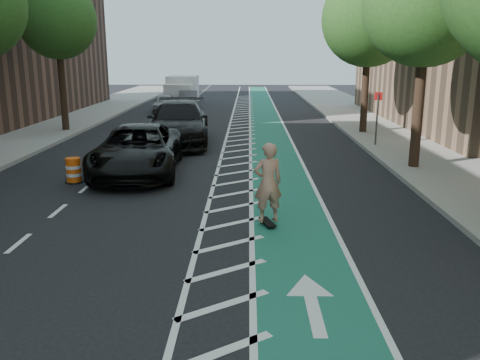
{
  "coord_description": "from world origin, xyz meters",
  "views": [
    {
      "loc": [
        1.91,
        -10.54,
        4.1
      ],
      "look_at": [
        1.71,
        1.52,
        1.1
      ],
      "focal_mm": 38.0,
      "sensor_mm": 36.0,
      "label": 1
    }
  ],
  "objects_px": {
    "barrel_a": "(74,171)",
    "skateboarder": "(268,183)",
    "suv_near": "(138,150)",
    "suv_far": "(179,123)"
  },
  "relations": [
    {
      "from": "skateboarder",
      "to": "suv_near",
      "type": "distance_m",
      "value": 7.04
    },
    {
      "from": "suv_near",
      "to": "barrel_a",
      "type": "distance_m",
      "value": 2.33
    },
    {
      "from": "skateboarder",
      "to": "suv_far",
      "type": "relative_size",
      "value": 0.29
    },
    {
      "from": "skateboarder",
      "to": "suv_near",
      "type": "height_order",
      "value": "skateboarder"
    },
    {
      "from": "suv_near",
      "to": "barrel_a",
      "type": "bearing_deg",
      "value": -147.72
    },
    {
      "from": "suv_far",
      "to": "barrel_a",
      "type": "height_order",
      "value": "suv_far"
    },
    {
      "from": "barrel_a",
      "to": "skateboarder",
      "type": "bearing_deg",
      "value": -34.1
    },
    {
      "from": "skateboarder",
      "to": "suv_near",
      "type": "xyz_separation_m",
      "value": [
        -4.35,
        5.53,
        -0.24
      ]
    },
    {
      "from": "skateboarder",
      "to": "barrel_a",
      "type": "bearing_deg",
      "value": -50.91
    },
    {
      "from": "skateboarder",
      "to": "barrel_a",
      "type": "relative_size",
      "value": 2.4
    }
  ]
}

